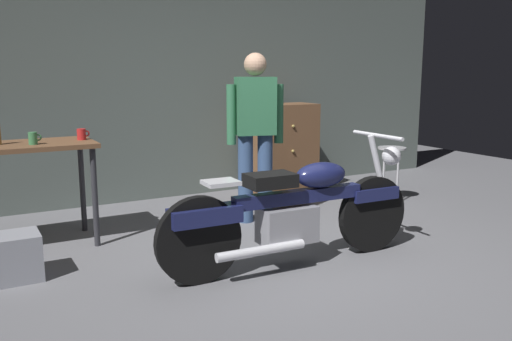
# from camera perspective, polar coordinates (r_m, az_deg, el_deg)

# --- Properties ---
(ground_plane) EXTENTS (12.00, 12.00, 0.00)m
(ground_plane) POSITION_cam_1_polar(r_m,az_deg,el_deg) (4.27, 4.80, -10.12)
(ground_plane) COLOR slate
(back_wall) EXTENTS (8.00, 0.12, 3.10)m
(back_wall) POSITION_cam_1_polar(r_m,az_deg,el_deg) (6.51, -9.09, 10.82)
(back_wall) COLOR #56605B
(back_wall) RESTS_ON ground_plane
(workbench) EXTENTS (1.30, 0.64, 0.90)m
(workbench) POSITION_cam_1_polar(r_m,az_deg,el_deg) (4.93, -24.21, 1.27)
(workbench) COLOR brown
(workbench) RESTS_ON ground_plane
(motorcycle) EXTENTS (2.19, 0.60, 1.00)m
(motorcycle) POSITION_cam_1_polar(r_m,az_deg,el_deg) (4.16, 4.14, -4.14)
(motorcycle) COLOR black
(motorcycle) RESTS_ON ground_plane
(person_standing) EXTENTS (0.55, 0.31, 1.67)m
(person_standing) POSITION_cam_1_polar(r_m,az_deg,el_deg) (5.32, -0.08, 4.30)
(person_standing) COLOR #354E77
(person_standing) RESTS_ON ground_plane
(shop_stool) EXTENTS (0.32, 0.32, 0.64)m
(shop_stool) POSITION_cam_1_polar(r_m,az_deg,el_deg) (6.36, 14.11, 1.13)
(shop_stool) COLOR #B2B2B7
(shop_stool) RESTS_ON ground_plane
(wooden_dresser) EXTENTS (0.80, 0.47, 1.10)m
(wooden_dresser) POSITION_cam_1_polar(r_m,az_deg,el_deg) (6.68, 2.85, 2.32)
(wooden_dresser) COLOR brown
(wooden_dresser) RESTS_ON ground_plane
(storage_bin) EXTENTS (0.44, 0.32, 0.34)m
(storage_bin) POSITION_cam_1_polar(r_m,az_deg,el_deg) (4.33, -24.68, -8.38)
(storage_bin) COLOR gray
(storage_bin) RESTS_ON ground_plane
(mug_green_speckled) EXTENTS (0.10, 0.07, 0.10)m
(mug_green_speckled) POSITION_cam_1_polar(r_m,az_deg,el_deg) (4.81, -22.46, 3.16)
(mug_green_speckled) COLOR #3D7F4C
(mug_green_speckled) RESTS_ON workbench
(mug_red_diner) EXTENTS (0.11, 0.08, 0.10)m
(mug_red_diner) POSITION_cam_1_polar(r_m,az_deg,el_deg) (5.00, -17.92, 3.66)
(mug_red_diner) COLOR red
(mug_red_diner) RESTS_ON workbench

